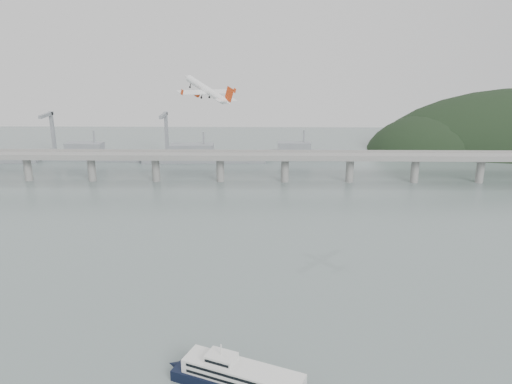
{
  "coord_description": "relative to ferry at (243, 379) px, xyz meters",
  "views": [
    {
      "loc": [
        3.6,
        -173.05,
        106.2
      ],
      "look_at": [
        0.0,
        55.0,
        36.0
      ],
      "focal_mm": 35.0,
      "sensor_mm": 36.0,
      "label": 1
    }
  ],
  "objects": [
    {
      "name": "ground",
      "position": [
        2.67,
        40.77,
        -3.92
      ],
      "size": [
        900.0,
        900.0,
        0.0
      ],
      "primitive_type": "plane",
      "color": "slate",
      "rests_on": "ground"
    },
    {
      "name": "bridge",
      "position": [
        1.52,
        240.77,
        13.73
      ],
      "size": [
        800.0,
        22.0,
        23.9
      ],
      "color": "gray",
      "rests_on": "ground"
    },
    {
      "name": "distant_fleet",
      "position": [
        -152.69,
        305.85,
        2.3
      ],
      "size": [
        453.0,
        60.9,
        40.0
      ],
      "color": "slate",
      "rests_on": "ground"
    },
    {
      "name": "ferry",
      "position": [
        0.0,
        0.0,
        0.0
      ],
      "size": [
        72.68,
        36.07,
        14.47
      ],
      "rotation": [
        0.0,
        0.0,
        -0.39
      ],
      "color": "black",
      "rests_on": "ground"
    },
    {
      "name": "airliner",
      "position": [
        -23.31,
        129.55,
        76.71
      ],
      "size": [
        31.19,
        30.82,
        15.85
      ],
      "rotation": [
        0.05,
        -0.34,
        2.37
      ],
      "color": "white",
      "rests_on": "ground"
    }
  ]
}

